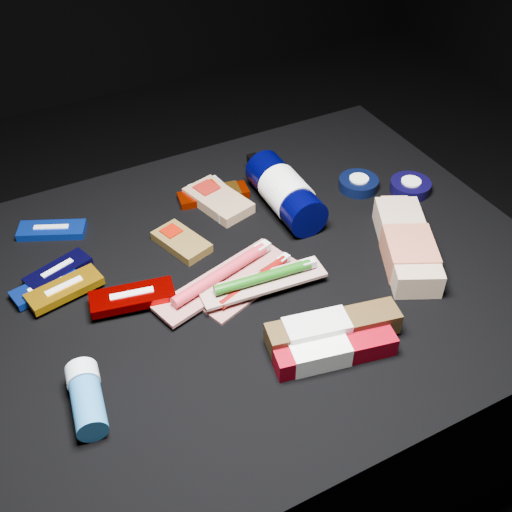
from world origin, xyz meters
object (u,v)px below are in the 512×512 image
lotion_bottle (285,192)px  toothpaste_carton_red (330,352)px  bodywash_bottle (407,246)px  deodorant_stick (87,398)px

lotion_bottle → toothpaste_carton_red: 0.37m
lotion_bottle → bodywash_bottle: bearing=-59.6°
lotion_bottle → deodorant_stick: 0.53m
bodywash_bottle → deodorant_stick: size_ratio=2.06×
lotion_bottle → deodorant_stick: size_ratio=2.13×
deodorant_stick → bodywash_bottle: bearing=13.3°
lotion_bottle → bodywash_bottle: 0.24m
toothpaste_carton_red → deodorant_stick: bearing=177.8°
lotion_bottle → toothpaste_carton_red: bearing=-107.6°
lotion_bottle → toothpaste_carton_red: size_ratio=1.31×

